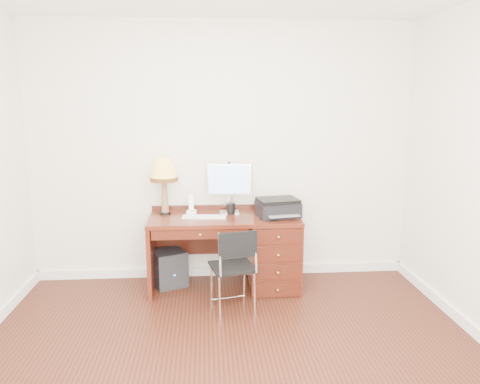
{
  "coord_description": "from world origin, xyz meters",
  "views": [
    {
      "loc": [
        -0.18,
        -3.15,
        1.9
      ],
      "look_at": [
        0.14,
        1.2,
        1.04
      ],
      "focal_mm": 35.0,
      "sensor_mm": 36.0,
      "label": 1
    }
  ],
  "objects": [
    {
      "name": "monitor",
      "position": [
        0.06,
        1.58,
        1.07
      ],
      "size": [
        0.44,
        0.16,
        0.51
      ],
      "rotation": [
        0.0,
        0.0,
        -0.09
      ],
      "color": "silver",
      "rests_on": "desk"
    },
    {
      "name": "equipment_box",
      "position": [
        -0.58,
        1.5,
        0.18
      ],
      "size": [
        0.42,
        0.42,
        0.37
      ],
      "primitive_type": "cube",
      "rotation": [
        0.0,
        0.0,
        0.43
      ],
      "color": "black",
      "rests_on": "ground"
    },
    {
      "name": "keyboard",
      "position": [
        -0.2,
        1.37,
        0.76
      ],
      "size": [
        0.44,
        0.16,
        0.02
      ],
      "primitive_type": "cube",
      "rotation": [
        0.0,
        0.0,
        -0.08
      ],
      "color": "white",
      "rests_on": "desk"
    },
    {
      "name": "printer",
      "position": [
        0.54,
        1.38,
        0.84
      ],
      "size": [
        0.46,
        0.38,
        0.18
      ],
      "rotation": [
        0.0,
        0.0,
        0.19
      ],
      "color": "black",
      "rests_on": "desk"
    },
    {
      "name": "chair",
      "position": [
        0.05,
        0.78,
        0.48
      ],
      "size": [
        0.44,
        0.45,
        0.8
      ],
      "rotation": [
        0.0,
        0.0,
        0.21
      ],
      "color": "black",
      "rests_on": "ground"
    },
    {
      "name": "room_shell",
      "position": [
        0.0,
        0.63,
        0.05
      ],
      "size": [
        4.0,
        4.0,
        4.0
      ],
      "color": "silver",
      "rests_on": "ground"
    },
    {
      "name": "pen_cup",
      "position": [
        0.07,
        1.51,
        0.8
      ],
      "size": [
        0.09,
        0.09,
        0.11
      ],
      "primitive_type": "cylinder",
      "color": "black",
      "rests_on": "desk"
    },
    {
      "name": "desk",
      "position": [
        0.32,
        1.4,
        0.41
      ],
      "size": [
        1.5,
        0.67,
        0.75
      ],
      "color": "#541E11",
      "rests_on": "ground"
    },
    {
      "name": "phone",
      "position": [
        -0.33,
        1.5,
        0.81
      ],
      "size": [
        0.1,
        0.1,
        0.21
      ],
      "rotation": [
        0.0,
        0.0,
        -0.05
      ],
      "color": "white",
      "rests_on": "desk"
    },
    {
      "name": "leg_lamp",
      "position": [
        -0.6,
        1.55,
        1.17
      ],
      "size": [
        0.28,
        0.28,
        0.58
      ],
      "color": "black",
      "rests_on": "desk"
    },
    {
      "name": "ground",
      "position": [
        0.0,
        0.0,
        0.0
      ],
      "size": [
        4.0,
        4.0,
        0.0
      ],
      "primitive_type": "plane",
      "color": "black",
      "rests_on": "ground"
    },
    {
      "name": "mouse_pad",
      "position": [
        0.44,
        1.27,
        0.76
      ],
      "size": [
        0.2,
        0.2,
        0.04
      ],
      "color": "black",
      "rests_on": "desk"
    }
  ]
}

